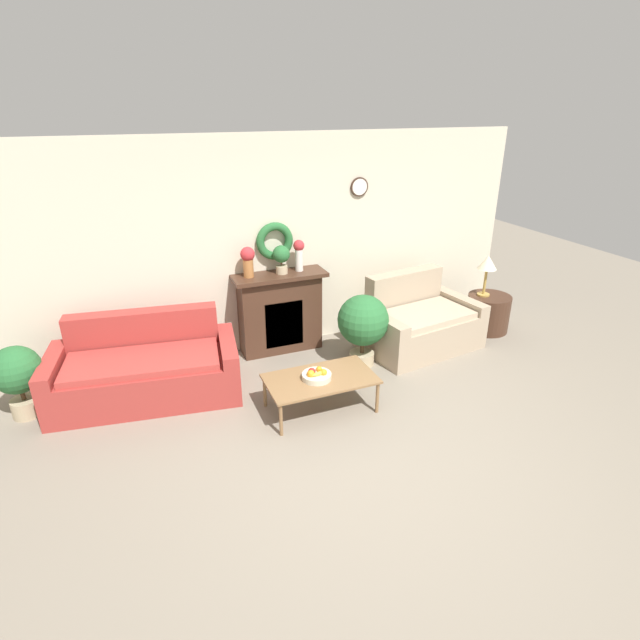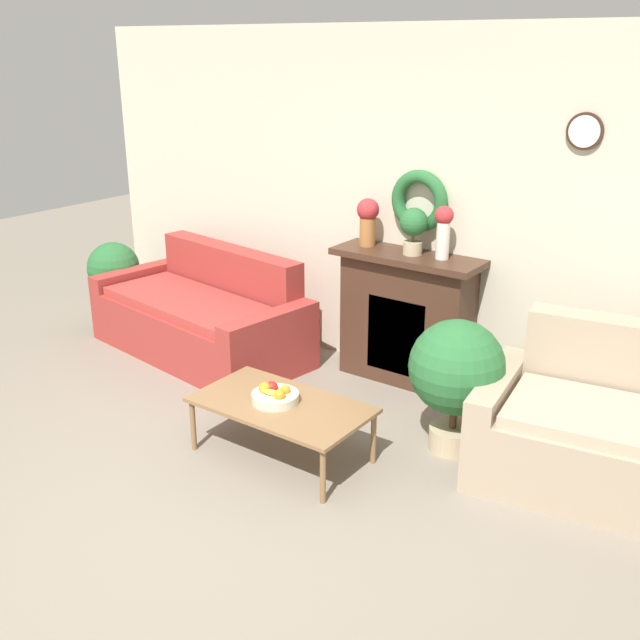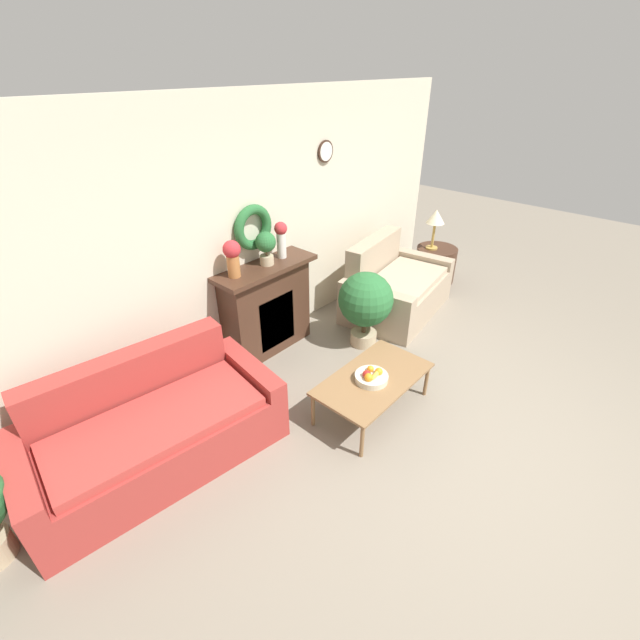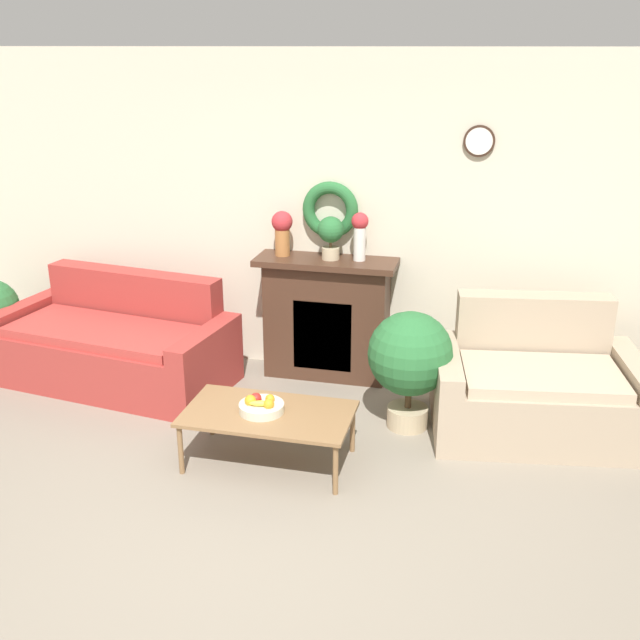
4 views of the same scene
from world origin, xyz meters
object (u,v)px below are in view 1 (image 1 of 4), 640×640
at_px(fireplace, 280,312).
at_px(vase_on_mantel_left, 248,260).
at_px(loveseat_right, 418,323).
at_px(potted_plant_on_mantel, 281,257).
at_px(couch_left, 146,370).
at_px(side_table_by_loveseat, 488,313).
at_px(vase_on_mantel_right, 299,253).
at_px(potted_plant_floor_by_loveseat, 363,322).
at_px(fruit_bowl, 316,375).
at_px(coffee_table, 320,380).
at_px(potted_plant_floor_by_couch, 17,374).
at_px(table_lamp, 487,264).

distance_m(fireplace, vase_on_mantel_left, 0.83).
height_order(loveseat_right, potted_plant_on_mantel, potted_plant_on_mantel).
relative_size(couch_left, side_table_by_loveseat, 3.51).
distance_m(vase_on_mantel_right, potted_plant_floor_by_loveseat, 1.18).
relative_size(couch_left, fruit_bowl, 6.83).
xyz_separation_m(coffee_table, vase_on_mantel_right, (0.33, 1.51, 0.93)).
distance_m(loveseat_right, vase_on_mantel_right, 1.83).
height_order(coffee_table, potted_plant_on_mantel, potted_plant_on_mantel).
relative_size(side_table_by_loveseat, potted_plant_floor_by_couch, 0.76).
relative_size(fireplace, coffee_table, 1.03).
xyz_separation_m(side_table_by_loveseat, vase_on_mantel_right, (-2.64, 0.53, 1.03)).
relative_size(couch_left, table_lamp, 3.61).
xyz_separation_m(loveseat_right, vase_on_mantel_right, (-1.45, 0.58, 0.96)).
xyz_separation_m(loveseat_right, fruit_bowl, (-1.82, -0.94, 0.10)).
distance_m(couch_left, fruit_bowl, 1.91).
relative_size(loveseat_right, coffee_table, 1.42).
distance_m(fireplace, loveseat_right, 1.83).
relative_size(fruit_bowl, side_table_by_loveseat, 0.51).
bearing_deg(loveseat_right, coffee_table, -160.72).
bearing_deg(coffee_table, potted_plant_on_mantel, 86.61).
distance_m(vase_on_mantel_left, potted_plant_on_mantel, 0.42).
height_order(loveseat_right, potted_plant_floor_by_couch, loveseat_right).
xyz_separation_m(coffee_table, table_lamp, (2.89, 1.04, 0.62)).
height_order(coffee_table, side_table_by_loveseat, side_table_by_loveseat).
relative_size(vase_on_mantel_left, potted_plant_on_mantel, 1.06).
bearing_deg(potted_plant_floor_by_couch, vase_on_mantel_right, 8.16).
height_order(fruit_bowl, side_table_by_loveseat, side_table_by_loveseat).
xyz_separation_m(side_table_by_loveseat, vase_on_mantel_left, (-3.30, 0.53, 1.01)).
xyz_separation_m(couch_left, table_lamp, (4.56, 0.04, 0.66)).
relative_size(fireplace, fruit_bowl, 3.84).
distance_m(fireplace, vase_on_mantel_right, 0.80).
distance_m(couch_left, loveseat_right, 3.45).
distance_m(fruit_bowl, vase_on_mantel_left, 1.76).
xyz_separation_m(vase_on_mantel_right, potted_plant_floor_by_couch, (-3.21, -0.46, -0.80)).
bearing_deg(potted_plant_floor_by_loveseat, side_table_by_loveseat, 6.43).
bearing_deg(table_lamp, vase_on_mantel_left, 171.61).
height_order(fireplace, fruit_bowl, fireplace).
relative_size(potted_plant_on_mantel, potted_plant_floor_by_loveseat, 0.39).
relative_size(side_table_by_loveseat, potted_plant_on_mantel, 1.68).
height_order(table_lamp, potted_plant_on_mantel, potted_plant_on_mantel).
distance_m(vase_on_mantel_left, potted_plant_floor_by_loveseat, 1.58).
xyz_separation_m(fruit_bowl, side_table_by_loveseat, (3.02, 0.99, -0.17)).
relative_size(loveseat_right, vase_on_mantel_left, 4.31).
bearing_deg(fruit_bowl, couch_left, 148.23).
height_order(coffee_table, potted_plant_floor_by_couch, potted_plant_floor_by_couch).
relative_size(coffee_table, table_lamp, 1.96).
bearing_deg(fireplace, loveseat_right, -18.56).
height_order(loveseat_right, potted_plant_floor_by_loveseat, loveseat_right).
relative_size(side_table_by_loveseat, vase_on_mantel_right, 1.50).
relative_size(potted_plant_on_mantel, potted_plant_floor_by_couch, 0.45).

